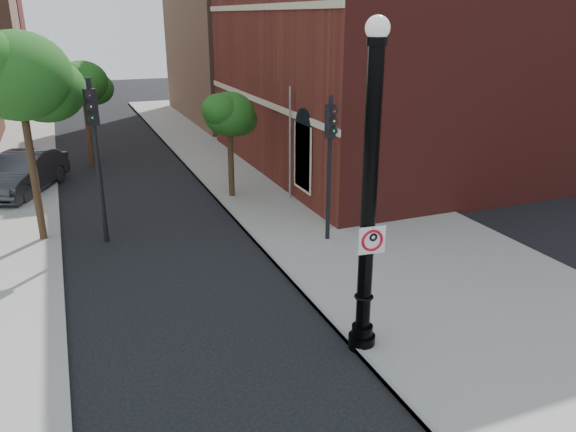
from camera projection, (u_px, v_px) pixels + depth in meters
name	position (u px, v px, depth m)	size (l,w,h in m)	color
ground	(259.00, 353.00, 12.63)	(120.00, 120.00, 0.00)	black
sidewalk_right	(316.00, 196.00, 23.45)	(8.00, 60.00, 0.12)	gray
curb_edge	(225.00, 207.00, 22.05)	(0.10, 60.00, 0.14)	gray
brick_wall_building	(465.00, 34.00, 28.37)	(22.30, 16.30, 12.50)	maroon
bg_building_tan_b	(327.00, 18.00, 42.09)	(22.00, 14.00, 14.00)	#9A6E54
lamppost	(368.00, 211.00, 11.73)	(0.61, 0.61, 7.18)	black
no_parking_sign	(372.00, 240.00, 11.78)	(0.61, 0.11, 0.61)	white
parked_car	(23.00, 173.00, 23.76)	(1.82, 5.21, 1.72)	#2C2C30
traffic_signal_left	(94.00, 135.00, 17.62)	(0.40, 0.47, 5.39)	black
traffic_signal_right	(330.00, 146.00, 17.72)	(0.36, 0.42, 4.86)	black
utility_pole	(290.00, 146.00, 22.22)	(0.09, 0.09, 4.61)	#999999
street_tree_a	(20.00, 78.00, 17.10)	(3.77, 3.41, 6.79)	black
street_tree_b	(83.00, 83.00, 27.22)	(2.85, 2.58, 5.14)	black
street_tree_c	(230.00, 115.00, 22.23)	(2.42, 2.19, 4.36)	black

